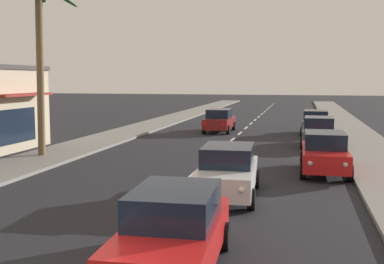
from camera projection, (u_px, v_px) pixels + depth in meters
sidewalk_right at (369, 150)px, 24.81m from camera, size 3.20×110.00×0.14m
sidewalk_left at (98, 141)px, 28.34m from camera, size 3.20×110.00×0.14m
lane_markings at (232, 146)px, 26.75m from camera, size 4.28×88.10×0.01m
sedan_lead_at_stop_bar at (174, 230)px, 9.25m from camera, size 2.10×4.51×1.68m
sedan_third_in_queue at (228, 171)px, 15.24m from camera, size 2.11×4.51×1.68m
sedan_oncoming_far at (219, 120)px, 34.02m from camera, size 1.95×4.45×1.68m
sedan_parked_nearest_kerb at (325, 152)px, 19.10m from camera, size 1.95×4.45×1.68m
sedan_parked_mid_kerb at (319, 131)px, 26.73m from camera, size 2.05×4.49×1.68m
sedan_parked_far_kerb at (316, 122)px, 32.42m from camera, size 2.08×4.50×1.68m
palm_left_second at (39, 32)px, 22.16m from camera, size 4.10×3.98×8.64m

